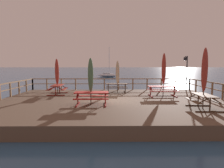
% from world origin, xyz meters
% --- Properties ---
extents(ground_plane, '(600.00, 600.00, 0.00)m').
position_xyz_m(ground_plane, '(0.00, 0.00, 0.00)').
color(ground_plane, navy).
extents(wooden_deck, '(15.35, 10.91, 0.63)m').
position_xyz_m(wooden_deck, '(0.00, 0.00, 0.32)').
color(wooden_deck, brown).
rests_on(wooden_deck, ground).
extents(railing_waterside_far, '(15.15, 0.10, 1.09)m').
position_xyz_m(railing_waterside_far, '(0.00, 5.31, 1.36)').
color(railing_waterside_far, brown).
rests_on(railing_waterside_far, wooden_deck).
extents(railing_side_left, '(0.10, 10.71, 1.09)m').
position_xyz_m(railing_side_left, '(-7.53, 0.00, 1.36)').
color(railing_side_left, brown).
rests_on(railing_side_left, wooden_deck).
extents(railing_side_right, '(0.10, 10.71, 1.09)m').
position_xyz_m(railing_side_right, '(7.53, 0.00, 1.36)').
color(railing_side_right, brown).
rests_on(railing_side_right, wooden_deck).
extents(picnic_table_mid_left, '(1.87, 1.44, 0.78)m').
position_xyz_m(picnic_table_mid_left, '(0.44, 3.61, 1.19)').
color(picnic_table_mid_left, brown).
rests_on(picnic_table_mid_left, wooden_deck).
extents(picnic_table_back_left, '(1.51, 1.89, 0.78)m').
position_xyz_m(picnic_table_back_left, '(4.89, -2.64, 1.19)').
color(picnic_table_back_left, brown).
rests_on(picnic_table_back_left, wooden_deck).
extents(picnic_table_mid_right, '(2.17, 1.41, 0.78)m').
position_xyz_m(picnic_table_mid_right, '(3.84, 1.55, 1.20)').
color(picnic_table_mid_right, maroon).
rests_on(picnic_table_mid_right, wooden_deck).
extents(picnic_table_front_left, '(2.02, 1.44, 0.78)m').
position_xyz_m(picnic_table_front_left, '(-1.23, -1.57, 1.19)').
color(picnic_table_front_left, maroon).
rests_on(picnic_table_front_left, wooden_deck).
extents(picnic_table_front_right, '(1.49, 1.80, 0.78)m').
position_xyz_m(picnic_table_front_right, '(-4.37, 2.49, 1.19)').
color(picnic_table_front_right, maroon).
rests_on(picnic_table_front_right, wooden_deck).
extents(patio_umbrella_tall_mid_left, '(0.32, 0.32, 2.73)m').
position_xyz_m(patio_umbrella_tall_mid_left, '(0.51, 3.56, 2.37)').
color(patio_umbrella_tall_mid_left, '#4C3828').
rests_on(patio_umbrella_tall_mid_left, wooden_deck).
extents(patio_umbrella_tall_back_left, '(0.32, 0.32, 3.26)m').
position_xyz_m(patio_umbrella_tall_back_left, '(4.88, -2.59, 2.71)').
color(patio_umbrella_tall_back_left, '#4C3828').
rests_on(patio_umbrella_tall_back_left, wooden_deck).
extents(patio_umbrella_short_back, '(0.32, 0.32, 3.24)m').
position_xyz_m(patio_umbrella_short_back, '(3.91, 1.58, 2.70)').
color(patio_umbrella_short_back, '#4C3828').
rests_on(patio_umbrella_short_back, wooden_deck).
extents(patio_umbrella_short_front, '(0.32, 0.32, 2.76)m').
position_xyz_m(patio_umbrella_short_front, '(-1.27, -1.62, 2.39)').
color(patio_umbrella_short_front, '#4C3828').
rests_on(patio_umbrella_short_front, wooden_deck).
extents(patio_umbrella_tall_mid_right, '(0.32, 0.32, 2.85)m').
position_xyz_m(patio_umbrella_tall_mid_right, '(-4.36, 2.44, 2.45)').
color(patio_umbrella_tall_mid_right, '#4C3828').
rests_on(patio_umbrella_tall_mid_right, wooden_deck).
extents(lamp_post_hooked, '(0.51, 0.56, 3.20)m').
position_xyz_m(lamp_post_hooked, '(6.85, 4.61, 2.75)').
color(lamp_post_hooked, black).
rests_on(lamp_post_hooked, wooden_deck).
extents(sailboat_distant, '(6.19, 3.82, 7.72)m').
position_xyz_m(sailboat_distant, '(-0.62, 35.53, 0.51)').
color(sailboat_distant, silver).
rests_on(sailboat_distant, ground).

